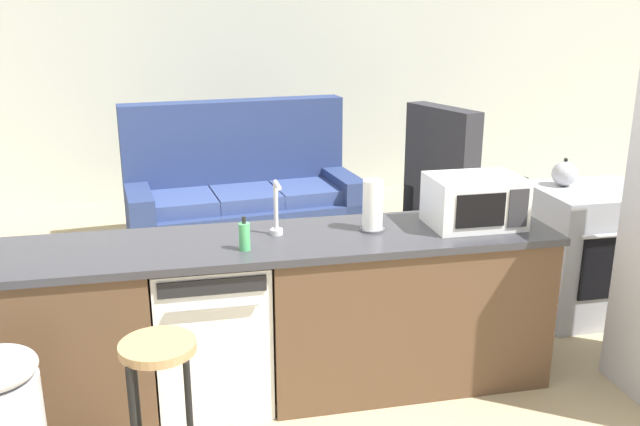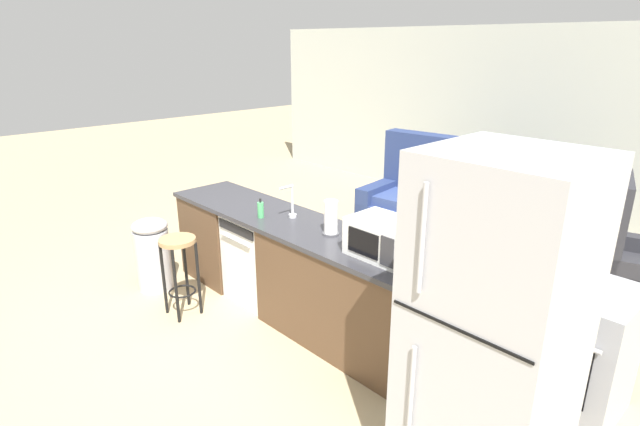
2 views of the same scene
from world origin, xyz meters
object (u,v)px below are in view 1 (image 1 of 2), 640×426
(stove_range, at_px, (589,252))
(armchair, at_px, (456,195))
(soap_bottle, at_px, (244,236))
(couch, at_px, (241,201))
(dishwasher, at_px, (212,327))
(paper_towel_roll, at_px, (373,206))
(kettle, at_px, (565,173))
(bar_stool, at_px, (161,386))
(microwave, at_px, (474,201))

(stove_range, xyz_separation_m, armchair, (-0.15, 1.93, -0.10))
(soap_bottle, xyz_separation_m, armchair, (2.27, 2.62, -0.62))
(couch, xyz_separation_m, armchair, (2.04, -0.04, -0.04))
(dishwasher, bearing_deg, armchair, 45.38)
(paper_towel_roll, bearing_deg, kettle, 22.87)
(soap_bottle, bearing_deg, bar_stool, -125.72)
(kettle, relative_size, armchair, 0.17)
(dishwasher, bearing_deg, paper_towel_roll, 1.72)
(bar_stool, bearing_deg, kettle, 27.80)
(soap_bottle, relative_size, bar_stool, 0.24)
(dishwasher, relative_size, kettle, 4.10)
(couch, bearing_deg, soap_bottle, -95.00)
(couch, bearing_deg, stove_range, -42.05)
(stove_range, height_order, armchair, armchair)
(soap_bottle, relative_size, armchair, 0.15)
(microwave, xyz_separation_m, couch, (-1.05, 2.53, -0.65))
(bar_stool, bearing_deg, armchair, 49.99)
(dishwasher, relative_size, armchair, 0.70)
(dishwasher, bearing_deg, stove_range, 11.91)
(stove_range, xyz_separation_m, kettle, (-0.17, 0.13, 0.53))
(soap_bottle, xyz_separation_m, bar_stool, (-0.43, -0.60, -0.44))
(stove_range, bearing_deg, microwave, -154.17)
(paper_towel_roll, height_order, couch, couch)
(armchair, bearing_deg, stove_range, -85.47)
(bar_stool, distance_m, couch, 3.33)
(kettle, bearing_deg, paper_towel_roll, -157.13)
(dishwasher, distance_m, bar_stool, 0.79)
(paper_towel_roll, xyz_separation_m, kettle, (1.55, 0.65, -0.05))
(stove_range, relative_size, soap_bottle, 5.11)
(dishwasher, height_order, stove_range, stove_range)
(stove_range, height_order, kettle, kettle)
(couch, bearing_deg, dishwasher, -99.21)
(dishwasher, xyz_separation_m, kettle, (2.43, 0.68, 0.56))
(dishwasher, distance_m, microwave, 1.59)
(paper_towel_roll, relative_size, armchair, 0.24)
(dishwasher, height_order, armchair, armchair)
(stove_range, bearing_deg, paper_towel_roll, -163.05)
(paper_towel_roll, bearing_deg, microwave, -2.79)
(soap_bottle, height_order, couch, couch)
(microwave, bearing_deg, couch, 112.67)
(stove_range, bearing_deg, soap_bottle, -164.15)
(dishwasher, bearing_deg, bar_stool, -109.02)
(paper_towel_roll, xyz_separation_m, bar_stool, (-1.14, -0.77, -0.50))
(kettle, relative_size, couch, 0.10)
(bar_stool, bearing_deg, dishwasher, 70.98)
(couch, bearing_deg, armchair, -1.26)
(paper_towel_roll, relative_size, kettle, 1.38)
(stove_range, relative_size, armchair, 0.75)
(soap_bottle, bearing_deg, couch, 85.00)
(paper_towel_roll, height_order, kettle, paper_towel_roll)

